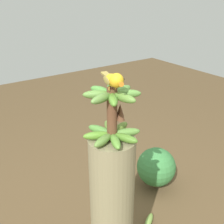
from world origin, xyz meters
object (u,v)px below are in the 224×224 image
banana_tree (112,215)px  perched_bird (114,80)px  fallen_banana (149,222)px  banana_bunch (112,114)px  tropical_shrub (156,167)px

banana_tree → perched_bird: 0.76m
banana_tree → fallen_banana: 0.64m
perched_bird → fallen_banana: size_ratio=1.27×
banana_tree → banana_bunch: bearing=153.2°
tropical_shrub → banana_tree: bearing=30.3°
banana_bunch → perched_bird: bearing=63.8°
banana_bunch → tropical_shrub: (-0.76, -0.44, -0.84)m
perched_bird → banana_bunch: bearing=-116.2°
banana_tree → tropical_shrub: bearing=-149.7°
banana_bunch → perched_bird: 0.18m
banana_tree → banana_bunch: 0.59m
banana_tree → fallen_banana: bearing=-159.6°
banana_tree → perched_bird: (0.02, 0.04, 0.76)m
fallen_banana → perched_bird: bearing=23.9°
banana_bunch → fallen_banana: size_ratio=1.55×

